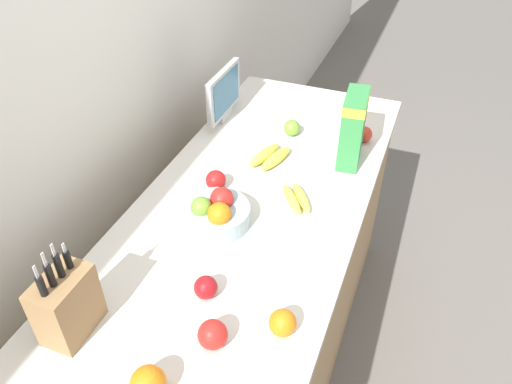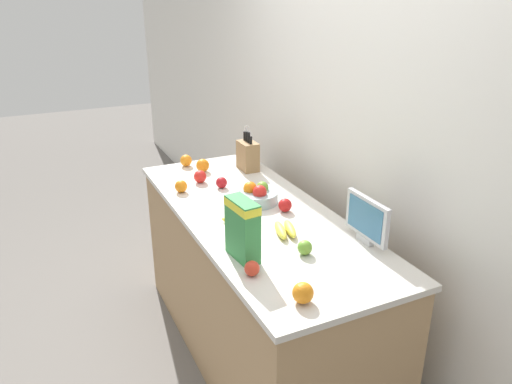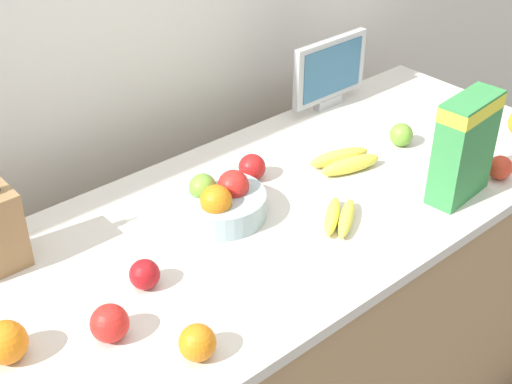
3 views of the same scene
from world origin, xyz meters
The scene contains 13 objects.
counter centered at (0.00, 0.00, 0.46)m, with size 1.90×0.75×0.91m.
small_monitor centered at (0.52, 0.32, 1.03)m, with size 0.29×0.03×0.22m.
cereal_box centered at (0.40, -0.25, 1.06)m, with size 0.19×0.10×0.27m.
fruit_bowl centered at (-0.12, 0.07, 0.95)m, with size 0.22×0.22×0.11m.
banana_bunch_left centered at (0.08, -0.14, 0.93)m, with size 0.17×0.15×0.03m.
banana_bunch_right centered at (0.28, 0.03, 0.93)m, with size 0.19×0.14×0.04m.
apple_rightmost centered at (-0.40, -0.03, 0.94)m, with size 0.07×0.07×0.07m, color #A31419.
apple_near_bananas centered at (0.55, -0.28, 0.94)m, with size 0.06×0.06×0.06m, color red.
apple_rear centered at (0.49, 0.01, 0.94)m, with size 0.07×0.07×0.07m, color #6B9E33.
apple_by_knife_block centered at (-0.54, -0.12, 0.95)m, with size 0.08×0.08×0.08m, color red.
apple_leftmost centered at (0.05, 0.15, 0.94)m, with size 0.07×0.07×0.07m, color red.
orange_by_cereal centered at (-0.44, -0.27, 0.95)m, with size 0.07×0.07×0.07m, color orange.
orange_front_right centered at (-0.72, -0.04, 0.95)m, with size 0.08×0.08×0.08m, color orange.
Camera 3 is at (-0.99, -1.07, 1.92)m, focal length 50.00 mm.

